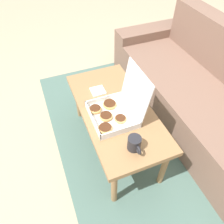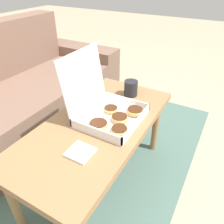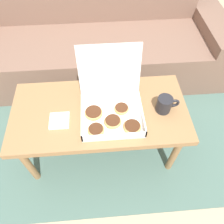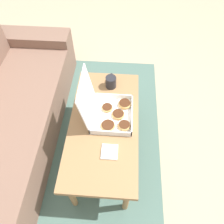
{
  "view_description": "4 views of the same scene",
  "coord_description": "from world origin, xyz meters",
  "views": [
    {
      "loc": [
        1.07,
        -0.57,
        1.67
      ],
      "look_at": [
        0.07,
        -0.17,
        0.53
      ],
      "focal_mm": 35.0,
      "sensor_mm": 36.0,
      "label": 1
    },
    {
      "loc": [
        -0.79,
        -0.66,
        1.19
      ],
      "look_at": [
        0.07,
        -0.17,
        0.53
      ],
      "focal_mm": 35.0,
      "sensor_mm": 36.0,
      "label": 2
    },
    {
      "loc": [
        0.01,
        -0.89,
        1.52
      ],
      "look_at": [
        0.07,
        -0.17,
        0.53
      ],
      "focal_mm": 35.0,
      "sensor_mm": 36.0,
      "label": 3
    },
    {
      "loc": [
        -0.88,
        -0.24,
        1.84
      ],
      "look_at": [
        0.07,
        -0.17,
        0.53
      ],
      "focal_mm": 35.0,
      "sensor_mm": 36.0,
      "label": 4
    }
  ],
  "objects": [
    {
      "name": "area_rug",
      "position": [
        0.0,
        0.3,
        0.01
      ],
      "size": [
        2.43,
        1.82,
        0.01
      ],
      "primitive_type": "cube",
      "color": "#4C6B60",
      "rests_on": "ground_plane"
    },
    {
      "name": "couch",
      "position": [
        0.0,
        0.8,
        0.28
      ],
      "size": [
        2.31,
        0.8,
        0.84
      ],
      "color": "#7A5B4C",
      "rests_on": "ground_plane"
    },
    {
      "name": "coffee_table",
      "position": [
        0.0,
        -0.11,
        0.43
      ],
      "size": [
        1.05,
        0.51,
        0.48
      ],
      "color": "#997047",
      "rests_on": "ground_plane"
    },
    {
      "name": "napkin_stack",
      "position": [
        -0.23,
        -0.17,
        0.49
      ],
      "size": [
        0.11,
        0.11,
        0.01
      ],
      "color": "white",
      "rests_on": "coffee_table"
    },
    {
      "name": "ground_plane",
      "position": [
        0.0,
        0.0,
        0.0
      ],
      "size": [
        12.0,
        12.0,
        0.0
      ],
      "primitive_type": "plane",
      "color": "tan"
    },
    {
      "name": "pastry_box",
      "position": [
        0.07,
        -0.15,
        0.54
      ],
      "size": [
        0.35,
        0.36,
        0.36
      ],
      "color": "white",
      "rests_on": "coffee_table"
    },
    {
      "name": "coffee_mug",
      "position": [
        0.38,
        -0.14,
        0.53
      ],
      "size": [
        0.13,
        0.09,
        0.1
      ],
      "color": "#232328",
      "rests_on": "coffee_table"
    }
  ]
}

